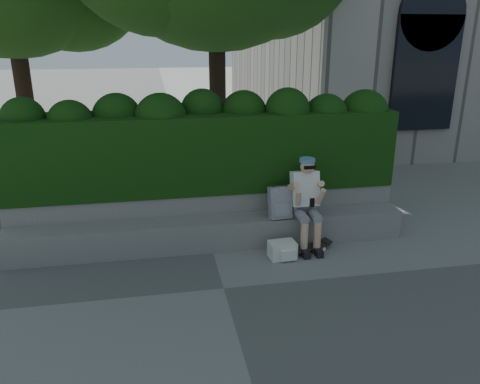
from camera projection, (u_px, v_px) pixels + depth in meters
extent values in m
plane|color=slate|center=(224.00, 288.00, 6.01)|extent=(80.00, 80.00, 0.00)
cube|color=gray|center=(211.00, 233.00, 7.10)|extent=(6.00, 0.45, 0.45)
cube|color=gray|center=(207.00, 213.00, 7.49)|extent=(6.00, 0.50, 0.75)
cube|color=black|center=(204.00, 150.00, 7.38)|extent=(6.00, 1.00, 1.20)
cylinder|color=black|center=(218.00, 114.00, 9.45)|extent=(0.33, 0.33, 3.11)
cylinder|color=black|center=(28.00, 119.00, 9.78)|extent=(0.33, 0.33, 2.79)
cube|color=slate|center=(302.00, 208.00, 7.19)|extent=(0.36, 0.26, 0.22)
cube|color=silver|center=(305.00, 188.00, 7.01)|extent=(0.40, 0.32, 0.55)
sphere|color=tan|center=(307.00, 167.00, 6.83)|extent=(0.21, 0.21, 0.21)
cylinder|color=slate|center=(307.00, 160.00, 6.82)|extent=(0.23, 0.23, 0.06)
cube|color=black|center=(312.00, 203.00, 6.72)|extent=(0.07, 0.02, 0.13)
cylinder|color=tan|center=(304.00, 239.00, 6.86)|extent=(0.11, 0.11, 0.47)
cylinder|color=tan|center=(317.00, 238.00, 6.90)|extent=(0.11, 0.11, 0.47)
cube|color=black|center=(305.00, 253.00, 6.87)|extent=(0.10, 0.26, 0.10)
cube|color=black|center=(318.00, 252.00, 6.90)|extent=(0.10, 0.26, 0.10)
cube|color=black|center=(306.00, 248.00, 6.97)|extent=(0.79, 0.42, 0.02)
cylinder|color=silver|center=(295.00, 257.00, 6.80)|extent=(0.06, 0.04, 0.05)
cylinder|color=silver|center=(288.00, 252.00, 6.93)|extent=(0.06, 0.04, 0.05)
cylinder|color=silver|center=(324.00, 249.00, 7.04)|extent=(0.06, 0.04, 0.05)
cylinder|color=silver|center=(317.00, 245.00, 7.18)|extent=(0.06, 0.04, 0.05)
cube|color=#A0A0A5|center=(280.00, 203.00, 7.03)|extent=(0.34, 0.19, 0.48)
cube|color=silver|center=(282.00, 250.00, 6.79)|extent=(0.40, 0.30, 0.25)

